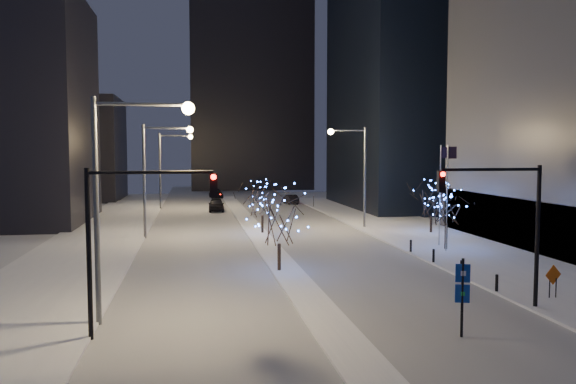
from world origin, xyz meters
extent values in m
plane|color=silver|center=(0.00, 0.00, 0.00)|extent=(160.00, 160.00, 0.00)
cube|color=#B0B5C0|center=(0.00, 35.00, 0.01)|extent=(20.00, 130.00, 0.02)
cube|color=white|center=(0.00, 30.00, 0.07)|extent=(2.00, 80.00, 0.15)
cube|color=white|center=(15.00, 20.00, 0.07)|extent=(10.00, 90.00, 0.15)
cube|color=white|center=(-14.00, 20.00, 0.07)|extent=(8.00, 90.00, 0.15)
cube|color=black|center=(-26.00, 70.00, 8.00)|extent=(18.00, 16.00, 16.00)
cube|color=black|center=(6.00, 92.00, 21.00)|extent=(24.00, 14.00, 42.00)
cylinder|color=#595E66|center=(-10.00, 2.00, 5.00)|extent=(0.24, 0.24, 10.00)
cylinder|color=#595E66|center=(-8.00, 2.00, 9.70)|extent=(4.00, 0.16, 0.16)
sphere|color=#F6BE7B|center=(-6.00, 2.00, 9.55)|extent=(0.56, 0.56, 0.56)
cylinder|color=#595E66|center=(-10.00, 27.00, 5.00)|extent=(0.24, 0.24, 10.00)
cylinder|color=#595E66|center=(-8.00, 27.00, 9.70)|extent=(4.00, 0.16, 0.16)
sphere|color=#F6BE7B|center=(-6.00, 27.00, 9.55)|extent=(0.56, 0.56, 0.56)
cylinder|color=#595E66|center=(-10.00, 52.00, 5.00)|extent=(0.24, 0.24, 10.00)
cylinder|color=#595E66|center=(-8.00, 52.00, 9.70)|extent=(4.00, 0.16, 0.16)
sphere|color=#F6BE7B|center=(-6.00, 52.00, 9.55)|extent=(0.56, 0.56, 0.56)
cylinder|color=#595E66|center=(11.00, 30.00, 5.00)|extent=(0.24, 0.24, 10.00)
cylinder|color=#595E66|center=(9.25, 30.00, 9.70)|extent=(3.50, 0.16, 0.16)
sphere|color=#F6BE7B|center=(7.50, 30.00, 9.55)|extent=(0.56, 0.56, 0.56)
cylinder|color=black|center=(-10.00, 0.00, 3.50)|extent=(0.20, 0.20, 7.00)
cylinder|color=black|center=(-7.50, 0.00, 6.80)|extent=(5.00, 0.14, 0.14)
cube|color=black|center=(-5.00, 0.00, 6.25)|extent=(0.32, 0.28, 1.00)
sphere|color=#FF0C05|center=(-5.00, -0.18, 6.60)|extent=(0.22, 0.22, 0.22)
cylinder|color=black|center=(10.50, 1.00, 3.50)|extent=(0.20, 0.20, 7.00)
cylinder|color=black|center=(8.00, 1.00, 6.80)|extent=(5.00, 0.14, 0.14)
cube|color=black|center=(5.50, 1.00, 6.25)|extent=(0.32, 0.28, 1.00)
sphere|color=#FF0C05|center=(5.50, 0.82, 6.60)|extent=(0.22, 0.22, 0.22)
cylinder|color=silver|center=(13.00, 16.00, 4.15)|extent=(0.10, 0.10, 8.00)
cube|color=black|center=(13.35, 16.00, 7.55)|extent=(0.70, 0.03, 0.90)
cylinder|color=silver|center=(13.60, 18.50, 4.15)|extent=(0.10, 0.10, 8.00)
cube|color=black|center=(13.95, 18.50, 7.55)|extent=(0.70, 0.03, 0.90)
cylinder|color=black|center=(10.20, 4.00, 0.60)|extent=(0.16, 0.16, 0.90)
cylinder|color=black|center=(10.20, 8.00, 0.60)|extent=(0.16, 0.16, 0.90)
cylinder|color=black|center=(10.20, 12.00, 0.60)|extent=(0.16, 0.16, 0.90)
cylinder|color=black|center=(10.20, 16.00, 0.60)|extent=(0.16, 0.16, 0.90)
imported|color=black|center=(-2.85, 48.44, 0.82)|extent=(2.10, 4.89, 1.65)
imported|color=black|center=(8.23, 56.64, 0.68)|extent=(1.93, 4.30, 1.37)
imported|color=black|center=(-2.02, 69.17, 0.70)|extent=(2.34, 4.98, 1.40)
cylinder|color=black|center=(-0.50, 11.29, 0.99)|extent=(0.22, 0.22, 1.69)
cylinder|color=black|center=(0.50, 27.80, 0.94)|extent=(0.22, 0.22, 1.59)
cylinder|color=black|center=(13.39, 16.83, 1.13)|extent=(0.22, 0.22, 1.97)
cylinder|color=black|center=(15.95, 25.32, 0.90)|extent=(0.22, 0.22, 1.50)
cylinder|color=black|center=(5.00, -2.27, 1.65)|extent=(0.11, 0.11, 3.29)
cube|color=#0D3399|center=(5.00, -2.27, 2.68)|extent=(0.58, 0.25, 0.75)
cube|color=#0D3399|center=(5.00, -2.27, 1.83)|extent=(0.58, 0.25, 0.75)
cylinder|color=black|center=(12.15, 2.29, 0.65)|extent=(0.05, 0.05, 1.00)
cylinder|color=black|center=(12.51, 2.29, 0.65)|extent=(0.05, 0.05, 1.00)
cube|color=#DB5A0B|center=(12.33, 2.29, 1.34)|extent=(1.02, 0.24, 1.03)
camera|label=1|loc=(-5.87, -23.34, 7.66)|focal=35.00mm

